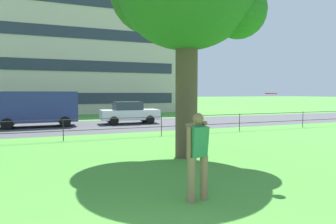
% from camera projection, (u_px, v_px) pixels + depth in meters
% --- Properties ---
extents(street_strip, '(80.00, 7.82, 0.01)m').
position_uv_depth(street_strip, '(60.00, 127.00, 18.48)').
color(street_strip, '#4C4C51').
rests_on(street_strip, ground).
extents(park_fence, '(37.54, 0.04, 1.00)m').
position_uv_depth(park_fence, '(63.00, 126.00, 13.25)').
color(park_fence, '#232328').
rests_on(park_fence, ground).
extents(person_thrower, '(0.51, 0.83, 1.76)m').
position_uv_depth(person_thrower, '(197.00, 154.00, 5.87)').
color(person_thrower, '#846B4C').
rests_on(person_thrower, ground).
extents(frisbee, '(0.31, 0.32, 0.03)m').
position_uv_depth(frisbee, '(271.00, 93.00, 7.12)').
color(frisbee, red).
extents(panel_van_center, '(5.05, 2.21, 2.24)m').
position_uv_depth(panel_van_center, '(35.00, 107.00, 18.66)').
color(panel_van_center, navy).
rests_on(panel_van_center, ground).
extents(car_white_left, '(4.05, 1.91, 1.54)m').
position_uv_depth(car_white_left, '(129.00, 113.00, 20.79)').
color(car_white_left, silver).
rests_on(car_white_left, ground).
extents(apartment_building_background, '(34.46, 14.82, 13.27)m').
position_uv_depth(apartment_building_background, '(32.00, 54.00, 34.25)').
color(apartment_building_background, beige).
rests_on(apartment_building_background, ground).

